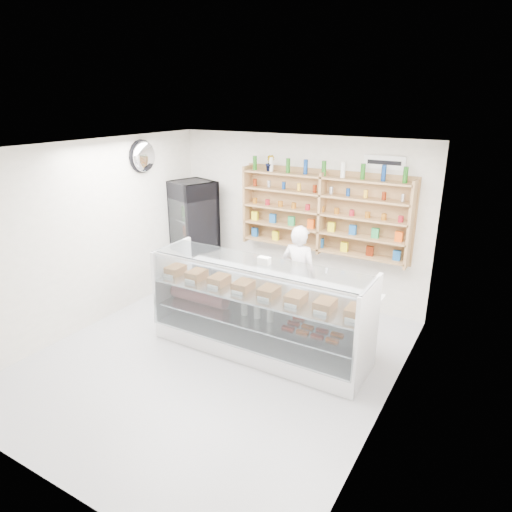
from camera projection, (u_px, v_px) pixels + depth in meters
The scene contains 8 objects.
room at pixel (212, 262), 5.74m from camera, with size 5.00×5.00×5.00m.
display_counter at pixel (260, 327), 6.31m from camera, with size 3.04×0.91×1.32m.
shop_worker at pixel (299, 274), 7.05m from camera, with size 0.57×0.37×1.55m, color white.
drinks_cooler at pixel (194, 234), 8.38m from camera, with size 0.89×0.88×1.95m.
wall_shelving at pixel (322, 213), 7.34m from camera, with size 2.84×0.28×1.33m.
potted_plant at pixel (270, 163), 7.56m from camera, with size 0.15×0.12×0.27m, color #1E6626.
security_mirror at pixel (144, 157), 7.41m from camera, with size 0.15×0.50×0.50m, color silver.
wall_sign at pixel (385, 162), 6.74m from camera, with size 0.62×0.03×0.20m, color white.
Camera 1 is at (3.20, -4.38, 3.36)m, focal length 32.00 mm.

